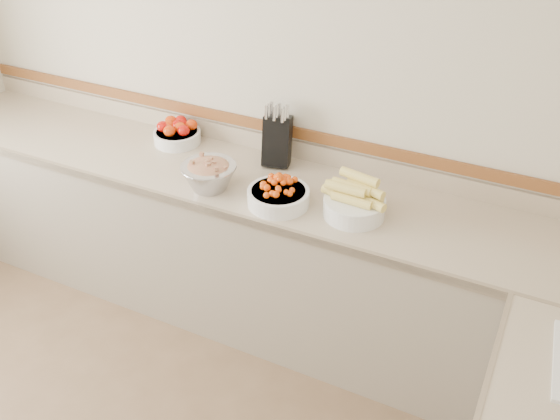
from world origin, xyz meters
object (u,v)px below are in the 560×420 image
at_px(cherry_tomato_bowl, 278,194).
at_px(corn_bowl, 354,202).
at_px(knife_block, 277,140).
at_px(tomato_bowl, 177,133).
at_px(rhubarb_bowl, 209,174).

relative_size(cherry_tomato_bowl, corn_bowl, 0.93).
bearing_deg(knife_block, tomato_bowl, -176.92).
distance_m(tomato_bowl, rhubarb_bowl, 0.55).
xyz_separation_m(cherry_tomato_bowl, rhubarb_bowl, (-0.37, -0.02, 0.03)).
relative_size(knife_block, cherry_tomato_bowl, 1.14).
bearing_deg(corn_bowl, knife_block, 151.82).
distance_m(tomato_bowl, cherry_tomato_bowl, 0.86).
bearing_deg(cherry_tomato_bowl, corn_bowl, 11.07).
height_order(cherry_tomato_bowl, corn_bowl, corn_bowl).
bearing_deg(rhubarb_bowl, knife_block, 63.70).
relative_size(corn_bowl, rhubarb_bowl, 1.16).
height_order(tomato_bowl, cherry_tomato_bowl, cherry_tomato_bowl).
bearing_deg(tomato_bowl, rhubarb_bowl, -39.20).
height_order(knife_block, corn_bowl, knife_block).
height_order(tomato_bowl, corn_bowl, corn_bowl).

